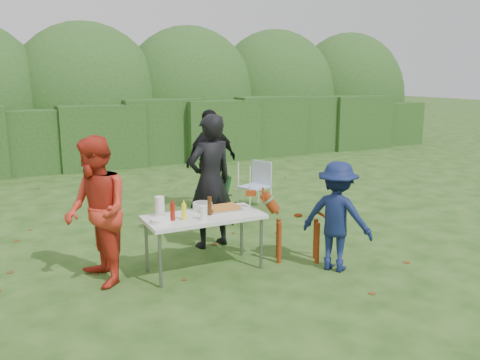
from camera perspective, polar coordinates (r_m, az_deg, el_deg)
name	(u,v)px	position (r m, az deg, el deg)	size (l,w,h in m)	color
ground	(227,263)	(6.95, -1.50, -9.25)	(80.00, 80.00, 0.00)	#1E4211
hedge_row	(100,136)	(14.23, -15.43, 4.80)	(22.00, 1.40, 1.70)	#23471C
shrub_backdrop	(87,105)	(15.73, -16.76, 8.11)	(20.00, 2.60, 3.20)	#3D6628
folding_table	(204,219)	(6.49, -4.08, -4.42)	(1.50, 0.70, 0.74)	silver
person_cook	(210,181)	(7.34, -3.36, -0.16)	(0.71, 0.47, 1.95)	black
person_red_jacket	(96,212)	(6.25, -15.82, -3.44)	(0.88, 0.68, 1.80)	red
person_black_puffy	(211,161)	(9.34, -3.22, 2.20)	(1.10, 0.46, 1.87)	black
child	(337,216)	(6.62, 10.84, -4.03)	(0.92, 0.53, 1.42)	#111C48
dog	(298,226)	(6.91, 6.52, -5.19)	(1.02, 0.41, 0.97)	maroon
camping_chair	(213,199)	(8.58, -3.04, -2.14)	(0.53, 0.53, 0.85)	#143E18
lawn_chair	(254,185)	(9.59, 1.62, -0.53)	(0.52, 0.52, 0.88)	#597DC1
food_tray	(223,209)	(6.69, -1.92, -3.32)	(0.45, 0.30, 0.02)	#B7B7BA
focaccia_bread	(223,207)	(6.68, -1.92, -3.09)	(0.40, 0.26, 0.04)	#C2782A
mustard_bottle	(184,212)	(6.27, -6.31, -3.58)	(0.06, 0.06, 0.20)	yellow
ketchup_bottle	(173,212)	(6.26, -7.58, -3.55)	(0.06, 0.06, 0.22)	maroon
beer_bottle	(210,206)	(6.44, -3.44, -2.91)	(0.06, 0.06, 0.24)	#47230F
paper_towel_roll	(160,207)	(6.43, -9.01, -2.98)	(0.12, 0.12, 0.26)	white
cup_stack	(203,213)	(6.24, -4.14, -3.70)	(0.08, 0.08, 0.18)	white
pasta_bowl	(203,206)	(6.71, -4.23, -2.95)	(0.26, 0.26, 0.10)	silver
plate_stack	(161,220)	(6.22, -8.91, -4.50)	(0.24, 0.24, 0.05)	white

